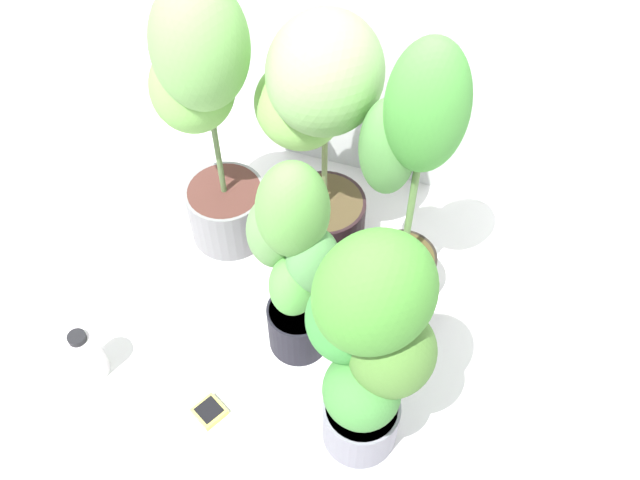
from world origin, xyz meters
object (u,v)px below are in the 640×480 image
object	(u,v)px
potted_plant_back_left	(206,108)
potted_plant_back_center	(318,122)
potted_plant_center	(294,261)
nutrient_bottle	(86,355)
potted_plant_back_right	(408,174)
potted_plant_front_right	(369,346)
hygrometer_box	(209,412)

from	to	relation	value
potted_plant_back_left	potted_plant_back_center	xyz separation A→B (m)	(0.32, 0.07, -0.02)
potted_plant_center	nutrient_bottle	world-z (taller)	potted_plant_center
potted_plant_back_right	potted_plant_front_right	size ratio (longest dim) A/B	1.13
hygrometer_box	potted_plant_back_center	bearing A→B (deg)	110.74
potted_plant_back_right	potted_plant_back_left	bearing A→B (deg)	174.36
potted_plant_center	potted_plant_back_right	bearing A→B (deg)	51.49
nutrient_bottle	potted_plant_back_center	bearing A→B (deg)	55.35
potted_plant_back_left	potted_plant_front_right	bearing A→B (deg)	-41.23
nutrient_bottle	hygrometer_box	bearing A→B (deg)	-2.37
potted_plant_back_right	potted_plant_front_right	distance (m)	0.52
potted_plant_back_center	potted_plant_back_right	bearing A→B (deg)	-23.05
potted_plant_back_left	hygrometer_box	distance (m)	0.88
potted_plant_back_left	potted_plant_back_right	bearing A→B (deg)	-5.64
potted_plant_center	nutrient_bottle	xyz separation A→B (m)	(-0.55, -0.29, -0.34)
potted_plant_center	hygrometer_box	bearing A→B (deg)	-118.19
potted_plant_back_right	hygrometer_box	distance (m)	0.89
potted_plant_center	nutrient_bottle	distance (m)	0.71
hygrometer_box	nutrient_bottle	bearing A→B (deg)	-154.24
potted_plant_front_right	hygrometer_box	size ratio (longest dim) A/B	8.15
potted_plant_back_left	potted_plant_back_center	distance (m)	0.33
potted_plant_back_left	potted_plant_front_right	size ratio (longest dim) A/B	1.11
potted_plant_back_right	potted_plant_center	world-z (taller)	potted_plant_back_right
potted_plant_front_right	hygrometer_box	bearing A→B (deg)	-170.31
potted_plant_back_left	potted_plant_back_right	size ratio (longest dim) A/B	0.98
potted_plant_back_center	potted_plant_center	size ratio (longest dim) A/B	1.15
potted_plant_center	nutrient_bottle	size ratio (longest dim) A/B	3.79
potted_plant_front_right	nutrient_bottle	xyz separation A→B (m)	(-0.82, -0.06, -0.43)
potted_plant_back_left	potted_plant_front_right	world-z (taller)	potted_plant_back_left
potted_plant_front_right	potted_plant_back_right	bearing A→B (deg)	94.65
hygrometer_box	potted_plant_back_right	bearing A→B (deg)	84.67
potted_plant_back_right	nutrient_bottle	distance (m)	1.07
potted_plant_front_right	potted_plant_back_left	bearing A→B (deg)	138.77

